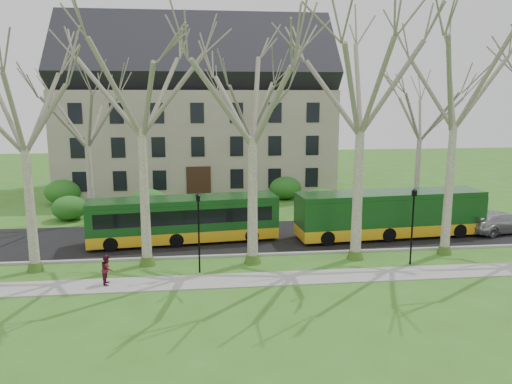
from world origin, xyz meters
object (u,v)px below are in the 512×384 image
(sedan, at_px, (499,222))
(bus_follow, at_px, (390,214))
(pedestrian_b, at_px, (107,269))
(bus_lead, at_px, (184,219))

(sedan, bearing_deg, bus_follow, 76.60)
(bus_follow, xyz_separation_m, pedestrian_b, (-17.56, -6.80, -0.83))
(bus_lead, bearing_deg, sedan, -6.87)
(bus_lead, distance_m, bus_follow, 13.86)
(sedan, height_order, pedestrian_b, pedestrian_b)
(bus_lead, xyz_separation_m, bus_follow, (13.85, -0.35, 0.08))
(bus_follow, xyz_separation_m, sedan, (8.00, 0.12, -0.84))
(bus_follow, distance_m, sedan, 8.05)
(bus_lead, height_order, sedan, bus_lead)
(bus_lead, distance_m, pedestrian_b, 8.08)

